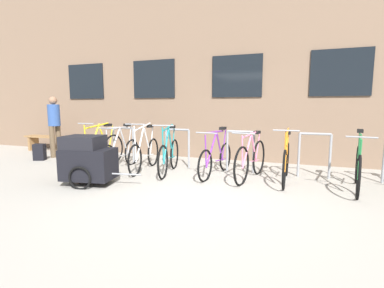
{
  "coord_description": "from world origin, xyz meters",
  "views": [
    {
      "loc": [
        1.51,
        -4.28,
        1.45
      ],
      "look_at": [
        -0.65,
        1.6,
        0.61
      ],
      "focal_mm": 26.7,
      "sensor_mm": 36.0,
      "label": 1
    }
  ],
  "objects_px": {
    "bicycle_green": "(358,167)",
    "bicycle_orange": "(286,161)",
    "bicycle_purple": "(216,158)",
    "wooden_bench": "(49,140)",
    "bicycle_teal": "(169,155)",
    "backpack": "(40,152)",
    "bicycle_silver": "(121,153)",
    "bike_trailer": "(88,159)",
    "bicycle_white": "(145,153)",
    "bicycle_pink": "(251,159)",
    "person_by_bench": "(54,122)",
    "bicycle_yellow": "(100,150)"
  },
  "relations": [
    {
      "from": "bicycle_teal",
      "to": "bicycle_yellow",
      "type": "relative_size",
      "value": 0.96
    },
    {
      "from": "bicycle_purple",
      "to": "backpack",
      "type": "xyz_separation_m",
      "value": [
        -4.89,
        -0.02,
        -0.15
      ]
    },
    {
      "from": "bicycle_white",
      "to": "backpack",
      "type": "distance_m",
      "value": 3.25
    },
    {
      "from": "bicycle_green",
      "to": "bicycle_orange",
      "type": "xyz_separation_m",
      "value": [
        -1.19,
        0.14,
        -0.0
      ]
    },
    {
      "from": "bicycle_purple",
      "to": "bicycle_silver",
      "type": "xyz_separation_m",
      "value": [
        -2.24,
        -0.16,
        0.01
      ]
    },
    {
      "from": "bicycle_teal",
      "to": "person_by_bench",
      "type": "relative_size",
      "value": 0.97
    },
    {
      "from": "bicycle_silver",
      "to": "bicycle_pink",
      "type": "bearing_deg",
      "value": 2.06
    },
    {
      "from": "bicycle_orange",
      "to": "bicycle_green",
      "type": "bearing_deg",
      "value": -6.81
    },
    {
      "from": "bike_trailer",
      "to": "wooden_bench",
      "type": "xyz_separation_m",
      "value": [
        -3.87,
        2.76,
        -0.11
      ]
    },
    {
      "from": "bicycle_yellow",
      "to": "backpack",
      "type": "xyz_separation_m",
      "value": [
        -2.08,
        0.13,
        -0.19
      ]
    },
    {
      "from": "bicycle_white",
      "to": "bicycle_orange",
      "type": "xyz_separation_m",
      "value": [
        3.04,
        0.08,
        0.0
      ]
    },
    {
      "from": "bicycle_purple",
      "to": "person_by_bench",
      "type": "xyz_separation_m",
      "value": [
        -4.87,
        0.53,
        0.62
      ]
    },
    {
      "from": "bicycle_white",
      "to": "backpack",
      "type": "height_order",
      "value": "bicycle_white"
    },
    {
      "from": "person_by_bench",
      "to": "backpack",
      "type": "distance_m",
      "value": 0.94
    },
    {
      "from": "bicycle_yellow",
      "to": "bicycle_pink",
      "type": "bearing_deg",
      "value": 1.43
    },
    {
      "from": "bicycle_green",
      "to": "backpack",
      "type": "height_order",
      "value": "bicycle_green"
    },
    {
      "from": "bicycle_yellow",
      "to": "person_by_bench",
      "type": "xyz_separation_m",
      "value": [
        -2.06,
        0.67,
        0.58
      ]
    },
    {
      "from": "bicycle_pink",
      "to": "bicycle_green",
      "type": "bearing_deg",
      "value": -2.99
    },
    {
      "from": "bicycle_green",
      "to": "wooden_bench",
      "type": "distance_m",
      "value": 8.61
    },
    {
      "from": "bicycle_green",
      "to": "bicycle_teal",
      "type": "bearing_deg",
      "value": -179.84
    },
    {
      "from": "bicycle_teal",
      "to": "bicycle_yellow",
      "type": "bearing_deg",
      "value": 179.42
    },
    {
      "from": "bicycle_green",
      "to": "person_by_bench",
      "type": "bearing_deg",
      "value": 174.8
    },
    {
      "from": "bicycle_teal",
      "to": "wooden_bench",
      "type": "xyz_separation_m",
      "value": [
        -4.9,
        1.42,
        -0.03
      ]
    },
    {
      "from": "person_by_bench",
      "to": "bicycle_purple",
      "type": "bearing_deg",
      "value": -6.16
    },
    {
      "from": "bicycle_purple",
      "to": "person_by_bench",
      "type": "bearing_deg",
      "value": 173.84
    },
    {
      "from": "bicycle_pink",
      "to": "backpack",
      "type": "height_order",
      "value": "bicycle_pink"
    },
    {
      "from": "bicycle_purple",
      "to": "person_by_bench",
      "type": "relative_size",
      "value": 1.01
    },
    {
      "from": "bicycle_orange",
      "to": "wooden_bench",
      "type": "bearing_deg",
      "value": 170.12
    },
    {
      "from": "wooden_bench",
      "to": "bicycle_white",
      "type": "bearing_deg",
      "value": -17.57
    },
    {
      "from": "bicycle_yellow",
      "to": "bike_trailer",
      "type": "height_order",
      "value": "bicycle_yellow"
    },
    {
      "from": "bicycle_teal",
      "to": "bicycle_orange",
      "type": "distance_m",
      "value": 2.4
    },
    {
      "from": "bicycle_white",
      "to": "bicycle_silver",
      "type": "height_order",
      "value": "bicycle_white"
    },
    {
      "from": "bicycle_white",
      "to": "wooden_bench",
      "type": "height_order",
      "value": "bicycle_white"
    },
    {
      "from": "bicycle_purple",
      "to": "wooden_bench",
      "type": "distance_m",
      "value": 6.04
    },
    {
      "from": "bicycle_silver",
      "to": "wooden_bench",
      "type": "xyz_separation_m",
      "value": [
        -3.67,
        1.42,
        -0.01
      ]
    },
    {
      "from": "bicycle_teal",
      "to": "bicycle_silver",
      "type": "bearing_deg",
      "value": -179.99
    },
    {
      "from": "bicycle_orange",
      "to": "bike_trailer",
      "type": "distance_m",
      "value": 3.74
    },
    {
      "from": "bicycle_teal",
      "to": "backpack",
      "type": "height_order",
      "value": "bicycle_teal"
    },
    {
      "from": "bicycle_pink",
      "to": "backpack",
      "type": "distance_m",
      "value": 5.62
    },
    {
      "from": "bicycle_purple",
      "to": "wooden_bench",
      "type": "xyz_separation_m",
      "value": [
        -5.91,
        1.26,
        -0.01
      ]
    },
    {
      "from": "wooden_bench",
      "to": "backpack",
      "type": "xyz_separation_m",
      "value": [
        1.02,
        -1.28,
        -0.14
      ]
    },
    {
      "from": "bicycle_purple",
      "to": "backpack",
      "type": "height_order",
      "value": "bicycle_purple"
    },
    {
      "from": "bicycle_purple",
      "to": "bicycle_silver",
      "type": "height_order",
      "value": "bicycle_silver"
    },
    {
      "from": "bicycle_teal",
      "to": "bicycle_orange",
      "type": "relative_size",
      "value": 0.91
    },
    {
      "from": "bicycle_purple",
      "to": "bike_trailer",
      "type": "height_order",
      "value": "bicycle_purple"
    },
    {
      "from": "bicycle_purple",
      "to": "bike_trailer",
      "type": "distance_m",
      "value": 2.53
    },
    {
      "from": "bicycle_silver",
      "to": "backpack",
      "type": "relative_size",
      "value": 3.83
    },
    {
      "from": "bicycle_green",
      "to": "bicycle_orange",
      "type": "relative_size",
      "value": 0.98
    },
    {
      "from": "bicycle_green",
      "to": "bike_trailer",
      "type": "bearing_deg",
      "value": -163.79
    },
    {
      "from": "bicycle_yellow",
      "to": "bicycle_orange",
      "type": "bearing_deg",
      "value": 1.83
    }
  ]
}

